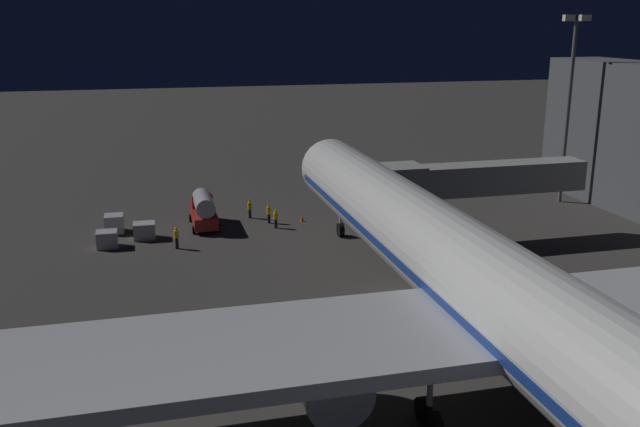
# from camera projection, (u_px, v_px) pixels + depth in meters

# --- Properties ---
(ground_plane) EXTENTS (320.00, 320.00, 0.00)m
(ground_plane) POSITION_uv_depth(u_px,v_px,m) (398.00, 297.00, 47.16)
(ground_plane) COLOR #383533
(airliner_at_gate) EXTENTS (49.60, 67.86, 19.70)m
(airliner_at_gate) POSITION_uv_depth(u_px,v_px,m) (500.00, 300.00, 33.11)
(airliner_at_gate) COLOR silver
(airliner_at_gate) RESTS_ON ground_plane
(jet_bridge) EXTENTS (18.01, 3.40, 6.91)m
(jet_bridge) POSITION_uv_depth(u_px,v_px,m) (468.00, 180.00, 57.76)
(jet_bridge) COLOR #9E9E99
(jet_bridge) RESTS_ON ground_plane
(apron_floodlight_mast) EXTENTS (2.90, 0.50, 18.78)m
(apron_floodlight_mast) POSITION_uv_depth(u_px,v_px,m) (569.00, 97.00, 69.18)
(apron_floodlight_mast) COLOR #59595E
(apron_floodlight_mast) RESTS_ON ground_plane
(fuel_tanker) EXTENTS (2.46, 5.71, 3.15)m
(fuel_tanker) POSITION_uv_depth(u_px,v_px,m) (204.00, 209.00, 63.01)
(fuel_tanker) COLOR maroon
(fuel_tanker) RESTS_ON ground_plane
(baggage_container_near_belt) EXTENTS (1.69, 1.57, 1.40)m
(baggage_container_near_belt) POSITION_uv_depth(u_px,v_px,m) (107.00, 239.00, 57.33)
(baggage_container_near_belt) COLOR #B7BABF
(baggage_container_near_belt) RESTS_ON ground_plane
(baggage_container_mid_row) EXTENTS (1.84, 1.58, 1.42)m
(baggage_container_mid_row) POSITION_uv_depth(u_px,v_px,m) (144.00, 231.00, 59.63)
(baggage_container_mid_row) COLOR #B7BABF
(baggage_container_mid_row) RESTS_ON ground_plane
(baggage_container_far_row) EXTENTS (1.63, 1.73, 1.60)m
(baggage_container_far_row) POSITION_uv_depth(u_px,v_px,m) (114.00, 224.00, 61.43)
(baggage_container_far_row) COLOR #B7BABF
(baggage_container_far_row) RESTS_ON ground_plane
(ground_crew_near_nose_gear) EXTENTS (0.40, 0.40, 1.86)m
(ground_crew_near_nose_gear) POSITION_uv_depth(u_px,v_px,m) (177.00, 237.00, 56.89)
(ground_crew_near_nose_gear) COLOR black
(ground_crew_near_nose_gear) RESTS_ON ground_plane
(ground_crew_by_belt_loader) EXTENTS (0.40, 0.40, 1.81)m
(ground_crew_by_belt_loader) POSITION_uv_depth(u_px,v_px,m) (250.00, 208.00, 65.80)
(ground_crew_by_belt_loader) COLOR black
(ground_crew_by_belt_loader) RESTS_ON ground_plane
(ground_crew_under_port_wing) EXTENTS (0.40, 0.40, 1.74)m
(ground_crew_under_port_wing) POSITION_uv_depth(u_px,v_px,m) (276.00, 218.00, 62.60)
(ground_crew_under_port_wing) COLOR black
(ground_crew_under_port_wing) RESTS_ON ground_plane
(ground_crew_by_tug) EXTENTS (0.40, 0.40, 1.85)m
(ground_crew_by_tug) POSITION_uv_depth(u_px,v_px,m) (269.00, 213.00, 64.15)
(ground_crew_by_tug) COLOR black
(ground_crew_by_tug) RESTS_ON ground_plane
(traffic_cone_nose_port) EXTENTS (0.36, 0.36, 0.55)m
(traffic_cone_nose_port) POSITION_uv_depth(u_px,v_px,m) (347.00, 215.00, 66.03)
(traffic_cone_nose_port) COLOR orange
(traffic_cone_nose_port) RESTS_ON ground_plane
(traffic_cone_nose_starboard) EXTENTS (0.36, 0.36, 0.55)m
(traffic_cone_nose_starboard) POSITION_uv_depth(u_px,v_px,m) (302.00, 218.00, 64.99)
(traffic_cone_nose_starboard) COLOR orange
(traffic_cone_nose_starboard) RESTS_ON ground_plane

